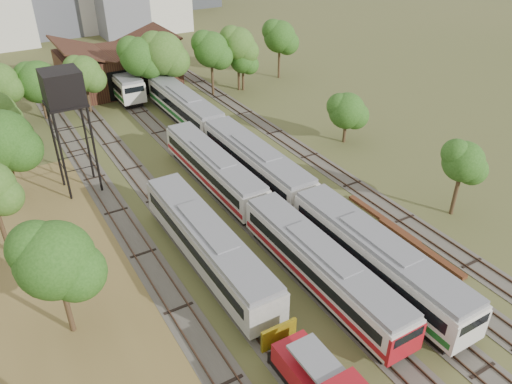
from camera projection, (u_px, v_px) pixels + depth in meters
ground at (410, 340)px, 32.89m from camera, size 240.00×240.00×0.00m
dry_grass_patch at (105, 369)px, 30.89m from camera, size 14.00×60.00×0.04m
tracks at (225, 180)px, 50.95m from camera, size 24.60×80.00×0.19m
railcar_red_set at (259, 211)px, 42.74m from camera, size 2.90×34.57×3.58m
railcar_green_set at (256, 163)px, 49.78m from camera, size 3.13×52.07×3.87m
railcar_rear at (117, 79)px, 72.04m from camera, size 3.17×16.08×3.92m
old_grey_coach at (208, 244)px, 38.39m from camera, size 3.06×18.00×3.79m
water_tower at (63, 91)px, 44.47m from camera, size 3.46×3.46×11.96m
rail_pile_near at (420, 246)px, 41.29m from camera, size 0.61×9.20×0.31m
rail_pile_far at (383, 219)px, 44.77m from camera, size 0.55×8.75×0.28m
maintenance_shed at (118, 68)px, 73.54m from camera, size 16.45×11.55×7.58m
tree_band_left at (31, 249)px, 32.86m from camera, size 7.37×56.05×8.72m
tree_band_far at (152, 58)px, 66.79m from camera, size 43.97×8.14×9.52m
tree_band_right at (331, 102)px, 57.57m from camera, size 5.32×42.25×7.18m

